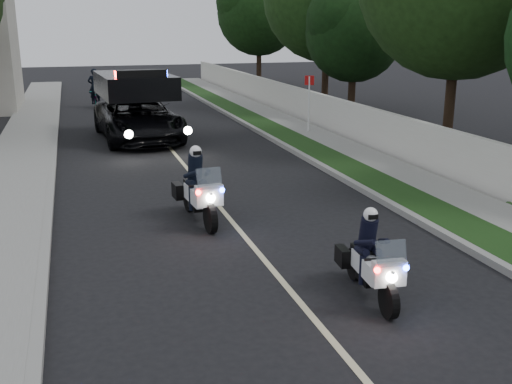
# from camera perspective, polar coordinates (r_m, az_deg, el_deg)

# --- Properties ---
(ground) EXTENTS (120.00, 120.00, 0.00)m
(ground) POSITION_cam_1_polar(r_m,az_deg,el_deg) (10.49, 3.21, -9.33)
(ground) COLOR black
(ground) RESTS_ON ground
(curb_right) EXTENTS (0.20, 60.00, 0.15)m
(curb_right) POSITION_cam_1_polar(r_m,az_deg,el_deg) (20.77, 4.29, 3.59)
(curb_right) COLOR gray
(curb_right) RESTS_ON ground
(grass_verge) EXTENTS (1.20, 60.00, 0.16)m
(grass_verge) POSITION_cam_1_polar(r_m,az_deg,el_deg) (21.03, 6.07, 3.71)
(grass_verge) COLOR #193814
(grass_verge) RESTS_ON ground
(sidewalk_right) EXTENTS (1.40, 60.00, 0.16)m
(sidewalk_right) POSITION_cam_1_polar(r_m,az_deg,el_deg) (21.57, 9.26, 3.89)
(sidewalk_right) COLOR gray
(sidewalk_right) RESTS_ON ground
(property_wall) EXTENTS (0.22, 60.00, 1.50)m
(property_wall) POSITION_cam_1_polar(r_m,az_deg,el_deg) (21.90, 11.70, 5.74)
(property_wall) COLOR beige
(property_wall) RESTS_ON ground
(curb_left) EXTENTS (0.20, 60.00, 0.15)m
(curb_left) POSITION_cam_1_polar(r_m,az_deg,el_deg) (19.40, -18.91, 1.90)
(curb_left) COLOR gray
(curb_left) RESTS_ON ground
(sidewalk_left) EXTENTS (2.00, 60.00, 0.16)m
(sidewalk_left) POSITION_cam_1_polar(r_m,az_deg,el_deg) (19.48, -22.14, 1.64)
(sidewalk_left) COLOR gray
(sidewalk_left) RESTS_ON ground
(lane_marking) EXTENTS (0.12, 50.00, 0.01)m
(lane_marking) POSITION_cam_1_polar(r_m,az_deg,el_deg) (19.69, -6.91, 2.63)
(lane_marking) COLOR #BFB78C
(lane_marking) RESTS_ON ground
(police_moto_left) EXTENTS (0.90, 2.14, 1.77)m
(police_moto_left) POSITION_cam_1_polar(r_m,az_deg,el_deg) (14.03, -5.45, -2.76)
(police_moto_left) COLOR silver
(police_moto_left) RESTS_ON ground
(police_moto_right) EXTENTS (0.81, 1.87, 1.54)m
(police_moto_right) POSITION_cam_1_polar(r_m,az_deg,el_deg) (10.42, 10.77, -9.77)
(police_moto_right) COLOR silver
(police_moto_right) RESTS_ON ground
(police_suv) EXTENTS (3.29, 6.39, 3.02)m
(police_suv) POSITION_cam_1_polar(r_m,az_deg,el_deg) (24.29, -11.10, 4.94)
(police_suv) COLOR black
(police_suv) RESTS_ON ground
(bicycle) EXTENTS (0.66, 1.84, 0.96)m
(bicycle) POSITION_cam_1_polar(r_m,az_deg,el_deg) (34.31, -15.05, 7.80)
(bicycle) COLOR black
(bicycle) RESTS_ON ground
(cyclist) EXTENTS (0.70, 0.48, 1.92)m
(cyclist) POSITION_cam_1_polar(r_m,az_deg,el_deg) (34.31, -15.05, 7.80)
(cyclist) COLOR black
(cyclist) RESTS_ON ground
(sign_post) EXTENTS (0.52, 0.52, 2.50)m
(sign_post) POSITION_cam_1_polar(r_m,az_deg,el_deg) (25.13, 5.01, 5.53)
(sign_post) COLOR #AB180C
(sign_post) RESTS_ON ground
(tree_right_b) EXTENTS (8.36, 8.36, 11.72)m
(tree_right_b) POSITION_cam_1_polar(r_m,az_deg,el_deg) (22.84, 17.68, 3.81)
(tree_right_b) COLOR #204216
(tree_right_b) RESTS_ON ground
(tree_right_c) EXTENTS (4.81, 4.81, 7.84)m
(tree_right_c) POSITION_cam_1_polar(r_m,az_deg,el_deg) (30.21, 9.04, 7.13)
(tree_right_c) COLOR black
(tree_right_c) RESTS_ON ground
(tree_right_d) EXTENTS (7.15, 7.15, 11.32)m
(tree_right_d) POSITION_cam_1_polar(r_m,az_deg,el_deg) (33.33, 6.54, 8.02)
(tree_right_d) COLOR #1F4216
(tree_right_d) RESTS_ON ground
(tree_right_e) EXTENTS (7.93, 7.93, 10.08)m
(tree_right_e) POSITION_cam_1_polar(r_m,az_deg,el_deg) (45.07, 0.28, 10.12)
(tree_right_e) COLOR black
(tree_right_e) RESTS_ON ground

